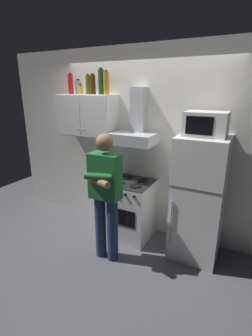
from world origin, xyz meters
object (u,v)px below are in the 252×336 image
(upper_cabinet, at_px, (87,115))
(refrigerator, at_px, (198,199))
(bottle_olive_oil, at_px, (88,85))
(person_standing, at_px, (105,194))
(bottle_wine_green, at_px, (101,82))
(range_hood, at_px, (135,129))
(bottle_rum_dark, at_px, (93,84))
(bottle_soda_red, at_px, (71,84))
(bottle_canister_steel, at_px, (78,87))
(stove_oven, at_px, (131,209))
(bottle_spice_jar, at_px, (81,90))
(microwave, at_px, (206,124))
(bottle_liquor_amber, at_px, (106,83))

(upper_cabinet, relative_size, refrigerator, 0.56)
(bottle_olive_oil, bearing_deg, person_standing, -46.08)
(bottle_wine_green, bearing_deg, range_hood, -2.23)
(person_standing, bearing_deg, bottle_rum_dark, 130.55)
(bottle_soda_red, height_order, bottle_canister_steel, bottle_soda_red)
(stove_oven, height_order, bottle_canister_steel, bottle_canister_steel)
(stove_oven, bearing_deg, bottle_canister_steel, 170.74)
(bottle_soda_red, height_order, bottle_spice_jar, bottle_soda_red)
(bottle_rum_dark, relative_size, bottle_spice_jar, 1.96)
(range_hood, bearing_deg, bottle_olive_oil, 178.08)
(refrigerator, xyz_separation_m, bottle_spice_jar, (-1.82, 0.09, 1.32))
(microwave, distance_m, bottle_wine_green, 1.58)
(bottle_liquor_amber, bearing_deg, bottle_spice_jar, -174.74)
(refrigerator, height_order, bottle_olive_oil, bottle_olive_oil)
(upper_cabinet, height_order, bottle_olive_oil, bottle_olive_oil)
(microwave, bearing_deg, range_hood, 173.54)
(upper_cabinet, relative_size, range_hood, 1.20)
(bottle_wine_green, relative_size, bottle_liquor_amber, 1.12)
(range_hood, xyz_separation_m, microwave, (0.95, -0.11, 0.14))
(bottle_liquor_amber, xyz_separation_m, bottle_olive_oil, (-0.32, 0.02, -0.02))
(upper_cabinet, height_order, stove_oven, upper_cabinet)
(stove_oven, distance_m, bottle_wine_green, 1.88)
(bottle_rum_dark, height_order, bottle_wine_green, bottle_wine_green)
(bottle_liquor_amber, bearing_deg, upper_cabinet, -178.78)
(refrigerator, height_order, bottle_rum_dark, bottle_rum_dark)
(upper_cabinet, xyz_separation_m, person_standing, (0.75, -0.73, -0.85))
(microwave, bearing_deg, bottle_spice_jar, 177.64)
(stove_oven, relative_size, bottle_liquor_amber, 2.75)
(bottle_soda_red, bearing_deg, refrigerator, -3.02)
(bottle_spice_jar, bearing_deg, range_hood, 2.12)
(bottle_soda_red, bearing_deg, range_hood, 1.07)
(bottle_soda_red, relative_size, bottle_canister_steel, 1.38)
(stove_oven, xyz_separation_m, bottle_soda_red, (-1.06, 0.11, 1.76))
(bottle_rum_dark, bearing_deg, person_standing, -49.45)
(bottle_soda_red, relative_size, bottle_wine_green, 0.84)
(stove_oven, bearing_deg, bottle_olive_oil, 168.93)
(range_hood, bearing_deg, stove_oven, -90.00)
(bottle_olive_oil, bearing_deg, microwave, -4.42)
(person_standing, distance_m, bottle_canister_steel, 1.72)
(upper_cabinet, distance_m, bottle_wine_green, 0.53)
(bottle_rum_dark, height_order, bottle_olive_oil, bottle_rum_dark)
(upper_cabinet, distance_m, range_hood, 0.81)
(microwave, bearing_deg, person_standing, -148.00)
(upper_cabinet, height_order, range_hood, range_hood)
(bottle_rum_dark, distance_m, bottle_wine_green, 0.13)
(stove_oven, distance_m, range_hood, 1.17)
(upper_cabinet, height_order, microwave, upper_cabinet)
(bottle_soda_red, relative_size, bottle_olive_oil, 1.07)
(range_hood, distance_m, microwave, 0.97)
(stove_oven, relative_size, microwave, 1.82)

